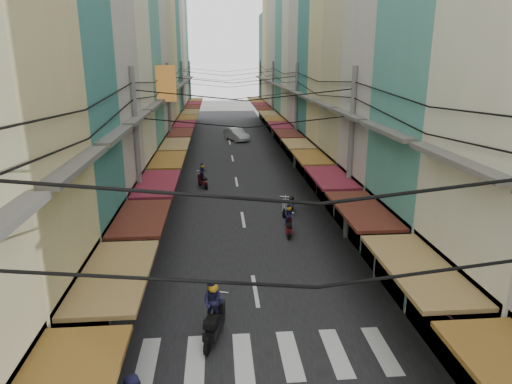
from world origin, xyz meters
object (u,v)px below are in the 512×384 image
bicycle (443,285)px  market_umbrella (476,303)px  traffic_sign (377,235)px  white_car (236,140)px

bicycle → market_umbrella: (-1.51, -4.54, 1.90)m
market_umbrella → traffic_sign: size_ratio=0.81×
white_car → market_umbrella: size_ratio=2.17×
bicycle → traffic_sign: traffic_sign is taller
white_car → market_umbrella: market_umbrella is taller
white_car → market_umbrella: 38.35m
white_car → bicycle: 34.07m
white_car → market_umbrella: bearing=-105.1°
bicycle → traffic_sign: 3.27m
bicycle → traffic_sign: bearing=51.4°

